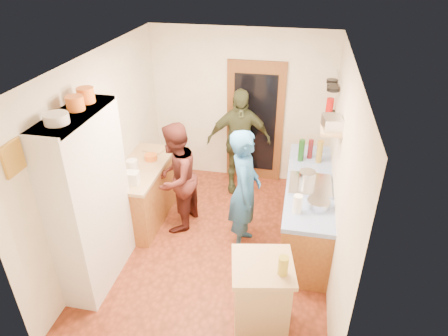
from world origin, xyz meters
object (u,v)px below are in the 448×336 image
(person_hob, at_px, (247,192))
(island_base, at_px, (261,298))
(hutch_body, at_px, (90,202))
(right_counter_base, at_px, (306,210))
(person_left, at_px, (179,177))
(person_back, at_px, (240,141))

(person_hob, bearing_deg, island_base, -170.43)
(hutch_body, xyz_separation_m, island_base, (2.06, -0.43, -0.67))
(right_counter_base, xyz_separation_m, person_left, (-1.81, -0.12, 0.40))
(island_base, relative_size, person_hob, 0.49)
(island_base, distance_m, person_hob, 1.45)
(person_back, bearing_deg, right_counter_base, -56.68)
(person_back, bearing_deg, person_hob, -90.85)
(person_left, relative_size, person_back, 0.92)
(person_hob, bearing_deg, hutch_body, 112.73)
(island_base, bearing_deg, hutch_body, 168.29)
(island_base, xyz_separation_m, person_back, (-0.69, 2.78, 0.46))
(right_counter_base, relative_size, person_left, 1.35)
(person_hob, bearing_deg, person_back, 7.60)
(hutch_body, relative_size, person_left, 1.35)
(hutch_body, relative_size, island_base, 2.56)
(hutch_body, bearing_deg, person_left, 59.90)
(right_counter_base, bearing_deg, island_base, -104.44)
(hutch_body, height_order, person_hob, hutch_body)
(hutch_body, relative_size, person_back, 1.24)
(right_counter_base, height_order, island_base, island_base)
(right_counter_base, relative_size, person_back, 1.24)
(hutch_body, distance_m, person_left, 1.40)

